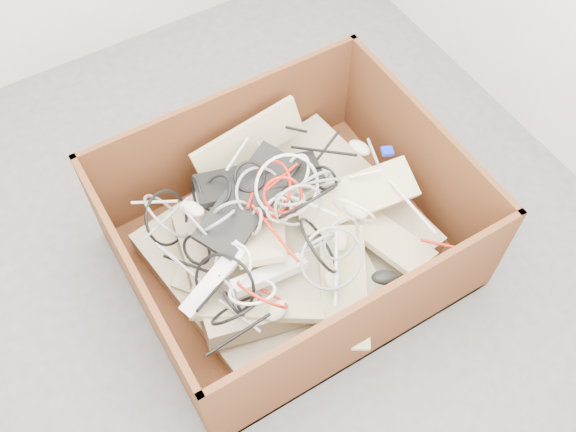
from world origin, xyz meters
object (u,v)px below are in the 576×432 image
power_strip_left (214,279)px  vga_plug (387,151)px  cardboard_box (287,243)px  power_strip_right (269,275)px

power_strip_left → vga_plug: size_ratio=7.03×
cardboard_box → power_strip_left: size_ratio=4.05×
power_strip_right → power_strip_left: bearing=160.4°
cardboard_box → vga_plug: bearing=4.8°
power_strip_left → vga_plug: 0.88m
cardboard_box → power_strip_right: cardboard_box is taller
power_strip_left → cardboard_box: bearing=-2.5°
cardboard_box → power_strip_right: size_ratio=4.28×
cardboard_box → vga_plug: 0.56m
vga_plug → power_strip_left: bearing=-151.1°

